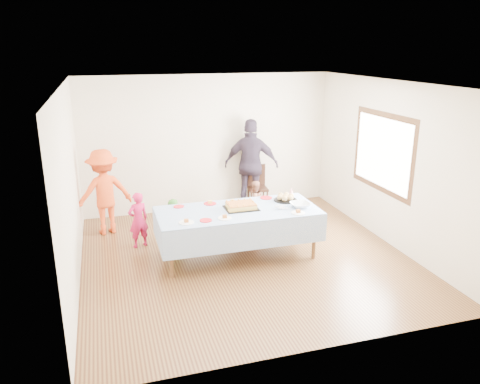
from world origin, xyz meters
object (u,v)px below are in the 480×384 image
Objects in this scene: party_table at (238,213)px; dining_chair at (257,184)px; adult_left at (104,192)px; birthday_cake at (241,206)px.

party_table is 2.46m from dining_chair.
adult_left is at bearing -163.38° from dining_chair.
dining_chair is 0.58× the size of adult_left.
dining_chair is 3.10m from adult_left.
birthday_cake is at bearing -108.80° from dining_chair.
party_table is at bearing -146.64° from birthday_cake.
dining_chair is at bearing 64.37° from party_table.
adult_left is (-2.04, 1.58, -0.06)m from birthday_cake.
adult_left reaches higher than dining_chair.
adult_left is (-3.03, -0.58, 0.27)m from dining_chair.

